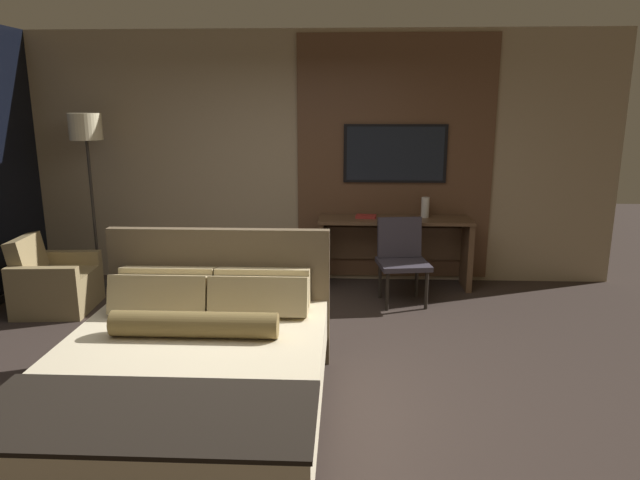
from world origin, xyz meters
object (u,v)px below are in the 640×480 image
Objects in this scene: floor_lamp at (87,142)px; armchair_by_window at (54,285)px; desk at (394,241)px; vase_tall at (425,207)px; desk_chair at (401,253)px; book at (366,216)px; bed at (189,379)px; tv at (395,154)px.

armchair_by_window is at bearing -99.90° from floor_lamp.
desk is 7.45× the size of vase_tall.
book is (-0.35, 0.49, 0.29)m from desk_chair.
desk_chair is 0.45× the size of floor_lamp.
armchair_by_window is 3.29m from book.
floor_lamp is 8.08× the size of book.
book is at bearing 117.69° from desk_chair.
desk is 3.57m from armchair_by_window.
desk_chair is (1.55, 2.46, 0.18)m from bed.
armchair_by_window is 1.55m from floor_lamp.
desk is 0.50m from vase_tall.
floor_lamp is at bearing 122.85° from bed.
armchair_by_window is at bearing -161.93° from tv.
floor_lamp is at bearing -176.29° from vase_tall.
desk_chair is 3.66× the size of book.
armchair_by_window is 3.36× the size of vase_tall.
bed is at bearing -57.15° from floor_lamp.
tv is 0.60× the size of floor_lamp.
bed is 2.80m from armchair_by_window.
vase_tall reaches higher than book.
bed reaches higher than desk_chair.
tv reaches higher than desk_chair.
bed is at bearing -115.62° from tv.
vase_tall is at bearing 53.35° from desk_chair.
desk is 7.08× the size of book.
floor_lamp is (-3.30, -0.38, 0.15)m from tv.
book reaches higher than armchair_by_window.
tv reaches higher than armchair_by_window.
book is (1.20, 2.95, 0.47)m from bed.
tv is at bearing 90.00° from desk.
armchair_by_window is at bearing 179.06° from desk_chair.
armchair_by_window is at bearing -163.54° from book.
book is at bearing -77.71° from armchair_by_window.
desk_chair is 3.85× the size of vase_tall.
bed is 1.87× the size of tv.
desk_chair is 1.15× the size of armchair_by_window.
tv is at bearing 85.13° from desk_chair.
desk is at bearing 3.40° from floor_lamp.
floor_lamp reaches higher than book.
desk is 1.47× the size of tv.
armchair_by_window is (-3.47, -0.43, -0.25)m from desk_chair.
bed is at bearing -121.57° from vase_tall.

